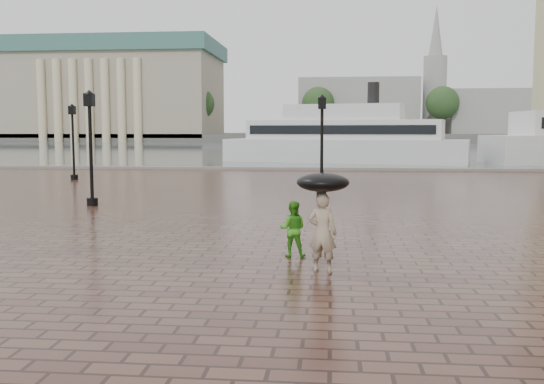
{
  "coord_description": "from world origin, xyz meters",
  "views": [
    {
      "loc": [
        3.44,
        -13.03,
        2.99
      ],
      "look_at": [
        1.93,
        2.33,
        1.4
      ],
      "focal_mm": 40.0,
      "sensor_mm": 36.0,
      "label": 1
    }
  ],
  "objects_px": {
    "adult_pedestrian": "(323,233)",
    "ferry_near": "(344,139)",
    "street_lamps": "(155,144)",
    "child_pedestrian": "(293,229)"
  },
  "relations": [
    {
      "from": "adult_pedestrian",
      "to": "ferry_near",
      "type": "xyz_separation_m",
      "value": [
        1.3,
        43.77,
        1.33
      ]
    },
    {
      "from": "street_lamps",
      "to": "ferry_near",
      "type": "height_order",
      "value": "ferry_near"
    },
    {
      "from": "adult_pedestrian",
      "to": "ferry_near",
      "type": "distance_m",
      "value": 43.81
    },
    {
      "from": "adult_pedestrian",
      "to": "child_pedestrian",
      "type": "relative_size",
      "value": 1.27
    },
    {
      "from": "adult_pedestrian",
      "to": "ferry_near",
      "type": "bearing_deg",
      "value": -75.83
    },
    {
      "from": "adult_pedestrian",
      "to": "child_pedestrian",
      "type": "bearing_deg",
      "value": -48.59
    },
    {
      "from": "ferry_near",
      "to": "adult_pedestrian",
      "type": "bearing_deg",
      "value": -78.09
    },
    {
      "from": "street_lamps",
      "to": "ferry_near",
      "type": "relative_size",
      "value": 0.68
    },
    {
      "from": "child_pedestrian",
      "to": "ferry_near",
      "type": "bearing_deg",
      "value": -90.22
    },
    {
      "from": "street_lamps",
      "to": "adult_pedestrian",
      "type": "xyz_separation_m",
      "value": [
        8.27,
        -15.8,
        -1.48
      ]
    }
  ]
}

